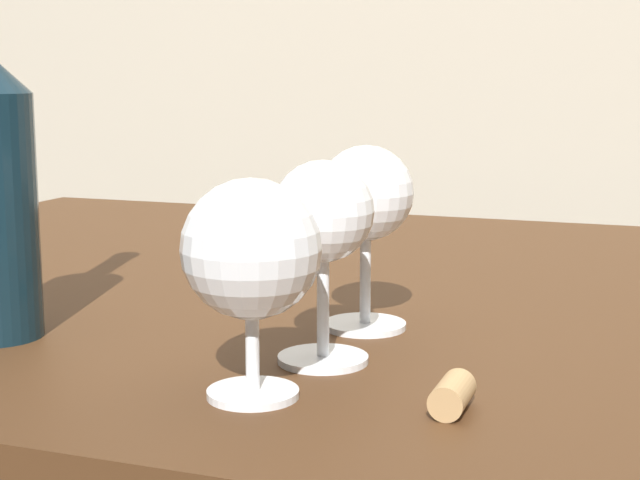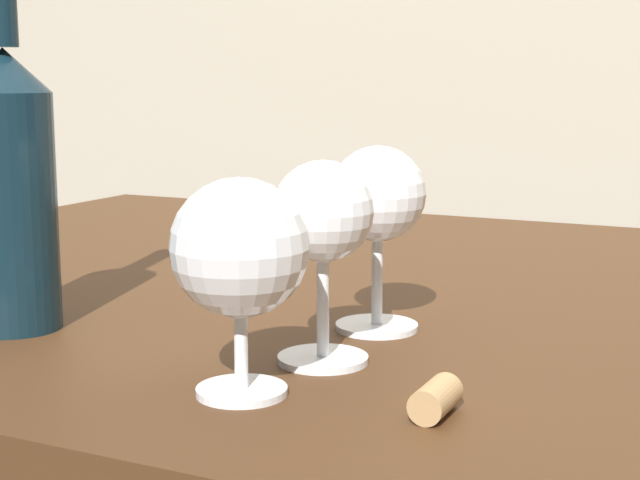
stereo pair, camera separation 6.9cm
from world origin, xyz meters
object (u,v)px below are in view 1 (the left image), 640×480
at_px(wine_glass_amber, 251,254).
at_px(cork, 452,395).
at_px(wine_glass_white, 320,217).
at_px(wine_glass_merlot, 364,199).

xyz_separation_m(wine_glass_amber, cork, (0.13, 0.02, -0.08)).
relative_size(wine_glass_amber, cork, 3.39).
distance_m(wine_glass_white, cork, 0.16).
bearing_deg(wine_glass_merlot, wine_glass_white, -90.43).
height_order(wine_glass_amber, wine_glass_merlot, wine_glass_merlot).
bearing_deg(cork, wine_glass_amber, -172.70).
distance_m(wine_glass_white, wine_glass_merlot, 0.10).
relative_size(wine_glass_white, wine_glass_merlot, 0.98).
bearing_deg(wine_glass_amber, wine_glass_white, 80.79).
bearing_deg(cork, wine_glass_merlot, 122.88).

